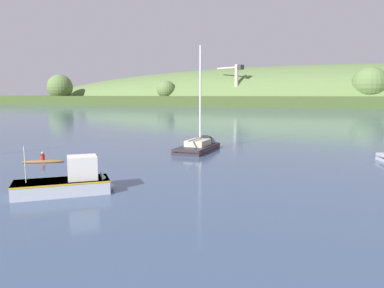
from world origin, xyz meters
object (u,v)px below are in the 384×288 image
at_px(dockside_crane, 236,85).
at_px(canoe_with_paddler, 43,161).
at_px(sailboat_near_mooring, 201,148).
at_px(fishing_boat_moored, 72,186).

height_order(dockside_crane, canoe_with_paddler, dockside_crane).
height_order(sailboat_near_mooring, fishing_boat_moored, sailboat_near_mooring).
relative_size(sailboat_near_mooring, canoe_with_paddler, 3.50).
bearing_deg(dockside_crane, fishing_boat_moored, 128.25).
relative_size(fishing_boat_moored, canoe_with_paddler, 1.66).
bearing_deg(fishing_boat_moored, sailboat_near_mooring, 46.33).
relative_size(dockside_crane, fishing_boat_moored, 3.65).
distance_m(sailboat_near_mooring, canoe_with_paddler, 15.30).
bearing_deg(canoe_with_paddler, sailboat_near_mooring, -160.07).
bearing_deg(sailboat_near_mooring, fishing_boat_moored, 176.34).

